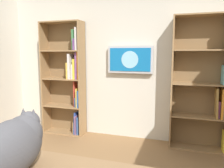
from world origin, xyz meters
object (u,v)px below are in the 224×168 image
at_px(wall_mounted_tv, 130,60).
at_px(bookshelf_right, 68,80).
at_px(bookshelf_left, 212,85).
at_px(cat, 16,143).

bearing_deg(wall_mounted_tv, bookshelf_right, 4.18).
bearing_deg(wall_mounted_tv, bookshelf_left, 176.32).
height_order(bookshelf_left, bookshelf_right, bookshelf_left).
distance_m(bookshelf_left, wall_mounted_tv, 1.30).
height_order(bookshelf_right, wall_mounted_tv, bookshelf_right).
xyz_separation_m(bookshelf_right, cat, (-0.96, 2.44, -0.08)).
relative_size(wall_mounted_tv, cat, 1.25).
distance_m(bookshelf_right, cat, 2.62).
distance_m(bookshelf_left, cat, 2.81).
relative_size(bookshelf_left, wall_mounted_tv, 2.68).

